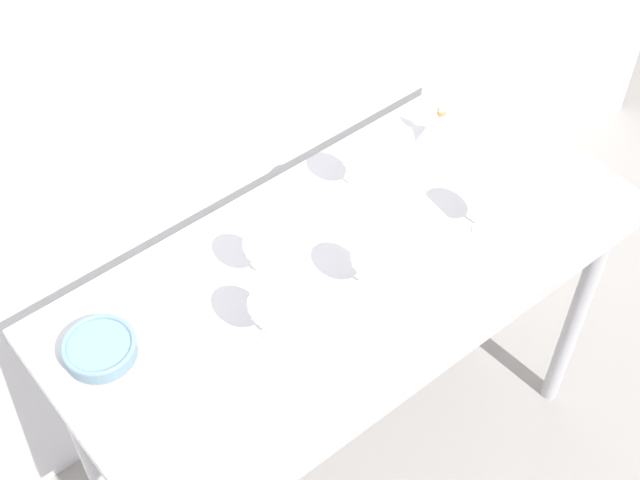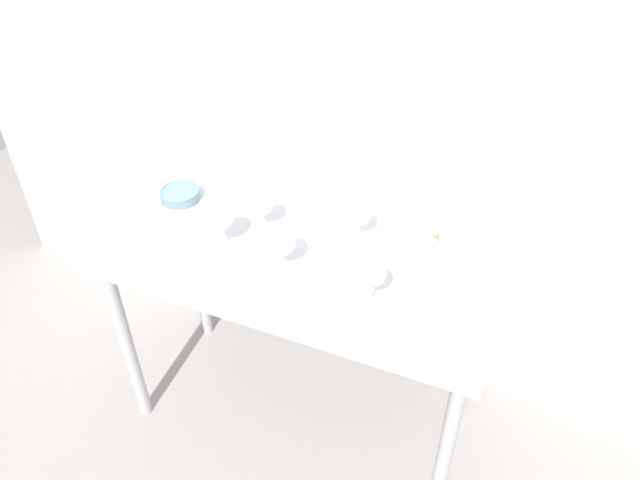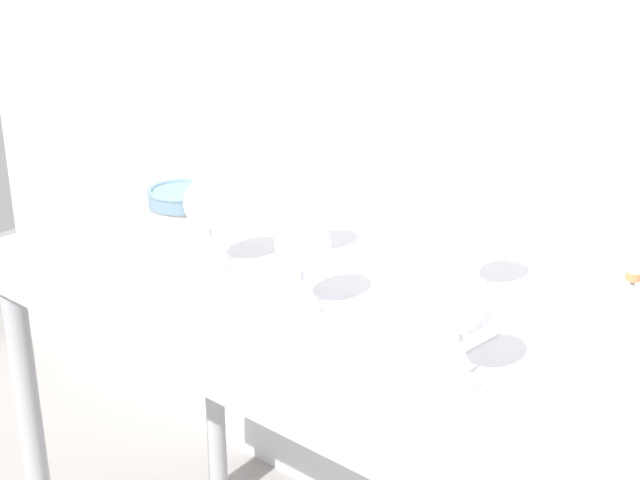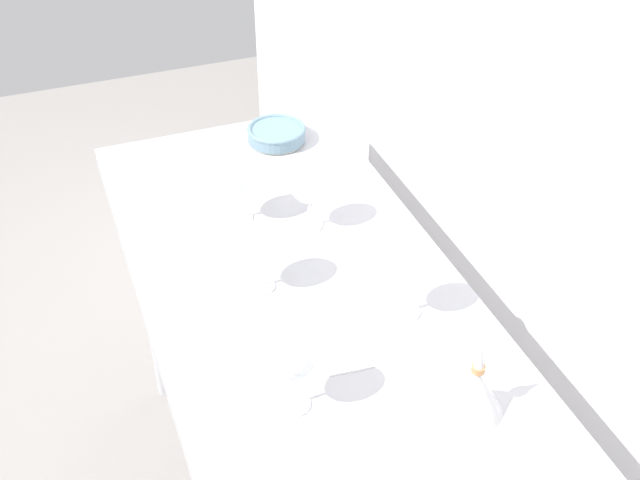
{
  "view_description": "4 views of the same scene",
  "coord_description": "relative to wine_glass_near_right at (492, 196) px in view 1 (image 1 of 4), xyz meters",
  "views": [
    {
      "loc": [
        -0.88,
        -0.99,
        2.51
      ],
      "look_at": [
        -0.06,
        0.03,
        0.99
      ],
      "focal_mm": 51.39,
      "sensor_mm": 36.0,
      "label": 1
    },
    {
      "loc": [
        0.69,
        -1.45,
        2.23
      ],
      "look_at": [
        0.07,
        0.02,
        0.97
      ],
      "focal_mm": 33.61,
      "sensor_mm": 36.0,
      "label": 2
    },
    {
      "loc": [
        0.87,
        -1.08,
        1.53
      ],
      "look_at": [
        -0.05,
        -0.01,
        0.99
      ],
      "focal_mm": 49.65,
      "sensor_mm": 36.0,
      "label": 3
    },
    {
      "loc": [
        1.21,
        -0.42,
        1.99
      ],
      "look_at": [
        0.01,
        0.03,
        1.01
      ],
      "focal_mm": 44.84,
      "sensor_mm": 36.0,
      "label": 4
    }
  ],
  "objects": [
    {
      "name": "wine_glass_far_left",
      "position": [
        -0.49,
        0.21,
        -0.01
      ],
      "size": [
        0.09,
        0.09,
        0.16
      ],
      "color": "white",
      "rests_on": "steel_counter"
    },
    {
      "name": "back_wall",
      "position": [
        -0.31,
        0.62,
        0.28
      ],
      "size": [
        3.8,
        0.04,
        2.6
      ],
      "primitive_type": "cube",
      "color": "silver",
      "rests_on": "ground_plane"
    },
    {
      "name": "tasting_sheet_upper",
      "position": [
        -0.11,
        0.12,
        -0.12
      ],
      "size": [
        0.18,
        0.28,
        0.0
      ],
      "primitive_type": "cube",
      "rotation": [
        0.0,
        0.0,
        -0.09
      ],
      "color": "white",
      "rests_on": "steel_counter"
    },
    {
      "name": "tasting_bowl",
      "position": [
        -0.88,
        0.26,
        -0.09
      ],
      "size": [
        0.16,
        0.16,
        0.04
      ],
      "color": "beige",
      "rests_on": "steel_counter"
    },
    {
      "name": "steel_counter",
      "position": [
        -0.31,
        0.12,
        -0.22
      ],
      "size": [
        1.4,
        0.65,
        0.9
      ],
      "color": "#AEAEB3",
      "rests_on": "ground_plane"
    },
    {
      "name": "wine_glass_near_center",
      "position": [
        -0.33,
        0.04,
        -0.01
      ],
      "size": [
        0.09,
        0.09,
        0.16
      ],
      "color": "white",
      "rests_on": "steel_counter"
    },
    {
      "name": "wine_glass_far_right",
      "position": [
        -0.15,
        0.29,
        -0.01
      ],
      "size": [
        0.08,
        0.08,
        0.16
      ],
      "color": "white",
      "rests_on": "steel_counter"
    },
    {
      "name": "ground_plane",
      "position": [
        -0.31,
        0.13,
        -1.02
      ],
      "size": [
        6.0,
        6.0,
        0.0
      ],
      "primitive_type": "plane",
      "color": "gray"
    },
    {
      "name": "decanter_funnel",
      "position": [
        0.12,
        0.29,
        -0.07
      ],
      "size": [
        0.11,
        0.11,
        0.15
      ],
      "color": "silver",
      "rests_on": "steel_counter"
    },
    {
      "name": "wine_glass_near_right",
      "position": [
        0.0,
        0.0,
        0.0
      ],
      "size": [
        0.08,
        0.08,
        0.17
      ],
      "color": "white",
      "rests_on": "steel_counter"
    },
    {
      "name": "wine_glass_near_left",
      "position": [
        -0.57,
        0.07,
        0.0
      ],
      "size": [
        0.09,
        0.09,
        0.17
      ],
      "color": "white",
      "rests_on": "steel_counter"
    }
  ]
}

